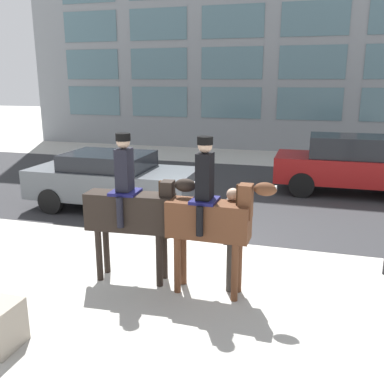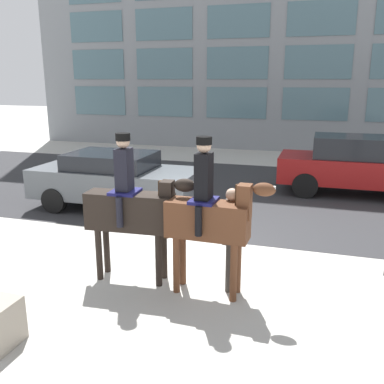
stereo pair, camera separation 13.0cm
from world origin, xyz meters
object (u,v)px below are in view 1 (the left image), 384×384
Objects in this scene: mounted_horse_lead at (132,208)px; street_car_far_lane at (349,164)px; pedestrian_bystander at (231,231)px; street_car_near_lane at (112,179)px; mounted_horse_companion at (211,215)px.

mounted_horse_lead is 0.58× the size of street_car_far_lane.
street_car_near_lane is (-3.88, 3.63, -0.21)m from pedestrian_bystander.
mounted_horse_lead is at bearing -0.30° from pedestrian_bystander.
street_car_near_lane is (-3.60, 3.82, -0.52)m from mounted_horse_companion.
mounted_horse_lead is at bearing 177.06° from mounted_horse_companion.
mounted_horse_lead reaches higher than pedestrian_bystander.
mounted_horse_companion reaches higher than mounted_horse_lead.
mounted_horse_lead is 8.10m from street_car_far_lane.
mounted_horse_companion is 7.64m from street_car_far_lane.
pedestrian_bystander is 7.35m from street_car_far_lane.
mounted_horse_lead is 1.37m from mounted_horse_companion.
mounted_horse_companion reaches higher than street_car_far_lane.
street_car_near_lane is at bearing -151.06° from street_car_far_lane.
street_car_far_lane is at bearing 57.47° from mounted_horse_lead.
mounted_horse_lead is 1.68m from pedestrian_bystander.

